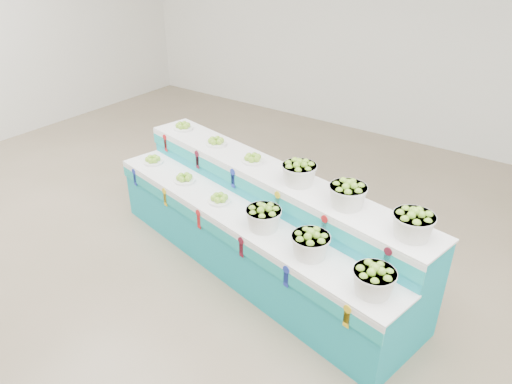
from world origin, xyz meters
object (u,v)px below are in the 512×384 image
plate_upper_mid (216,141)px  basket_upper_right (413,224)px  display_stand (256,223)px  basket_lower_left (264,217)px

plate_upper_mid → basket_upper_right: (2.40, -0.50, 0.07)m
display_stand → plate_upper_mid: 1.09m
display_stand → basket_upper_right: (1.56, -0.09, 0.63)m
display_stand → basket_lower_left: size_ratio=11.18×
plate_upper_mid → basket_upper_right: bearing=-11.8°
display_stand → plate_upper_mid: plate_upper_mid is taller
display_stand → plate_upper_mid: (-0.84, 0.41, 0.56)m
basket_upper_right → basket_lower_left: bearing=-171.0°
basket_lower_left → display_stand: bearing=135.1°
display_stand → basket_lower_left: bearing=-33.1°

